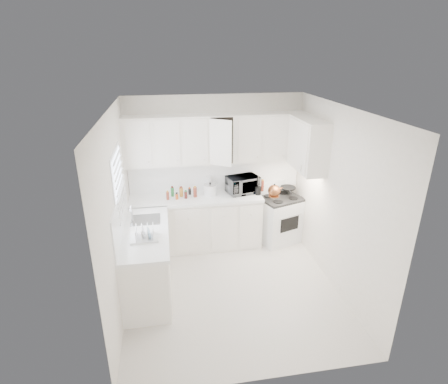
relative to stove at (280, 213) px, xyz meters
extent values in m
plane|color=silver|center=(-1.11, -1.27, -0.54)|extent=(3.20, 3.20, 0.00)
plane|color=white|center=(-1.11, -1.27, 2.06)|extent=(3.20, 3.20, 0.00)
plane|color=white|center=(-1.11, 0.33, 0.76)|extent=(3.00, 0.00, 3.00)
plane|color=white|center=(-1.11, -2.87, 0.76)|extent=(3.00, 0.00, 3.00)
plane|color=white|center=(-2.61, -1.27, 0.76)|extent=(0.00, 3.20, 3.20)
plane|color=white|center=(0.39, -1.27, 0.76)|extent=(0.00, 3.20, 3.20)
cube|color=white|center=(-1.50, 0.02, 0.38)|extent=(2.24, 0.64, 0.05)
cube|color=white|center=(-2.30, -1.07, 0.38)|extent=(0.64, 1.62, 0.05)
cube|color=white|center=(-1.11, 0.32, 0.68)|extent=(2.98, 0.02, 0.55)
cube|color=white|center=(-2.60, -1.07, 0.68)|extent=(0.02, 1.60, 0.55)
imported|color=gray|center=(-0.67, 0.09, 0.59)|extent=(0.59, 0.42, 0.36)
cylinder|color=white|center=(-1.25, 0.25, 0.54)|extent=(0.12, 0.12, 0.27)
cylinder|color=maroon|center=(-1.96, 0.15, 0.47)|extent=(0.06, 0.06, 0.13)
cylinder|color=#287839|center=(-1.88, 0.06, 0.47)|extent=(0.06, 0.06, 0.13)
cylinder|color=#BE4D19|center=(-1.81, 0.15, 0.47)|extent=(0.06, 0.06, 0.13)
cylinder|color=#C5822E|center=(-1.73, 0.06, 0.47)|extent=(0.06, 0.06, 0.13)
cylinder|color=#511B17|center=(-1.66, 0.15, 0.47)|extent=(0.06, 0.06, 0.13)
cylinder|color=black|center=(-1.58, 0.06, 0.47)|extent=(0.06, 0.06, 0.13)
cylinder|color=maroon|center=(-1.51, 0.15, 0.47)|extent=(0.06, 0.06, 0.13)
cylinder|color=#BE4D19|center=(-0.53, 0.19, 0.50)|extent=(0.06, 0.06, 0.19)
cylinder|color=#C5822E|center=(-0.47, 0.13, 0.50)|extent=(0.06, 0.06, 0.19)
cylinder|color=#511B17|center=(-0.42, 0.19, 0.50)|extent=(0.06, 0.06, 0.19)
cylinder|color=black|center=(-0.36, 0.13, 0.50)|extent=(0.06, 0.06, 0.19)
cylinder|color=maroon|center=(-0.31, 0.19, 0.50)|extent=(0.06, 0.06, 0.19)
camera|label=1|loc=(-1.95, -5.56, 2.75)|focal=28.71mm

